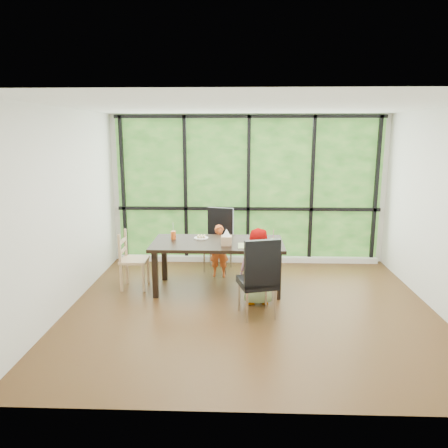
{
  "coord_description": "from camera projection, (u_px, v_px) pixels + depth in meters",
  "views": [
    {
      "loc": [
        -0.17,
        -5.5,
        2.38
      ],
      "look_at": [
        -0.39,
        0.62,
        1.05
      ],
      "focal_mm": 34.07,
      "sensor_mm": 36.0,
      "label": 1
    }
  ],
  "objects": [
    {
      "name": "straw_pink",
      "position": [
        273.0,
        236.0,
        6.09
      ],
      "size": [
        0.01,
        0.04,
        0.2
      ],
      "primitive_type": "cylinder",
      "rotation": [
        0.14,
        0.0,
        0.0
      ],
      "color": "pink",
      "rests_on": "green_cup"
    },
    {
      "name": "plate_far",
      "position": [
        201.0,
        238.0,
        6.65
      ],
      "size": [
        0.22,
        0.22,
        0.01
      ],
      "primitive_type": "cylinder",
      "color": "white",
      "rests_on": "dining_table"
    },
    {
      "name": "chair_end_beech",
      "position": [
        134.0,
        260.0,
        6.54
      ],
      "size": [
        0.4,
        0.42,
        0.9
      ],
      "primitive_type": "cube",
      "rotation": [
        0.0,
        0.0,
        1.58
      ],
      "color": "tan",
      "rests_on": "ground"
    },
    {
      "name": "window_sill",
      "position": [
        248.0,
        259.0,
        7.96
      ],
      "size": [
        4.8,
        0.12,
        0.1
      ],
      "primitive_type": "cube",
      "color": "silver",
      "rests_on": "ground"
    },
    {
      "name": "crepe_rolls_near",
      "position": [
        254.0,
        244.0,
        6.2
      ],
      "size": [
        0.1,
        0.12,
        0.04
      ],
      "primitive_type": null,
      "color": "tan",
      "rests_on": "plate_near"
    },
    {
      "name": "orange_cup",
      "position": [
        173.0,
        235.0,
        6.6
      ],
      "size": [
        0.08,
        0.08,
        0.13
      ],
      "primitive_type": "cylinder",
      "color": "#DC571E",
      "rests_on": "dining_table"
    },
    {
      "name": "back_wall",
      "position": [
        248.0,
        189.0,
        7.79
      ],
      "size": [
        5.0,
        0.0,
        5.0
      ],
      "primitive_type": "plane",
      "rotation": [
        1.57,
        0.0,
        0.0
      ],
      "color": "silver",
      "rests_on": "ground"
    },
    {
      "name": "child_older",
      "position": [
        258.0,
        266.0,
        5.93
      ],
      "size": [
        0.57,
        0.41,
        1.08
      ],
      "primitive_type": "imported",
      "rotation": [
        0.0,
        0.0,
        3.26
      ],
      "color": "gray",
      "rests_on": "ground"
    },
    {
      "name": "plate_near",
      "position": [
        254.0,
        245.0,
        6.21
      ],
      "size": [
        0.23,
        0.23,
        0.01
      ],
      "primitive_type": "cylinder",
      "color": "white",
      "rests_on": "dining_table"
    },
    {
      "name": "child_toddler",
      "position": [
        219.0,
        251.0,
        7.07
      ],
      "size": [
        0.33,
        0.23,
        0.88
      ],
      "primitive_type": "imported",
      "rotation": [
        0.0,
        0.0,
        -0.06
      ],
      "color": "#D05522",
      "rests_on": "ground"
    },
    {
      "name": "dining_table",
      "position": [
        218.0,
        265.0,
        6.52
      ],
      "size": [
        2.03,
        1.08,
        0.75
      ],
      "primitive_type": "cube",
      "rotation": [
        0.0,
        0.0,
        0.05
      ],
      "color": "black",
      "rests_on": "ground"
    },
    {
      "name": "tissue_box",
      "position": [
        226.0,
        241.0,
        6.25
      ],
      "size": [
        0.16,
        0.16,
        0.13
      ],
      "primitive_type": "cube",
      "color": "tan",
      "rests_on": "dining_table"
    },
    {
      "name": "ground",
      "position": [
        250.0,
        308.0,
        5.87
      ],
      "size": [
        5.0,
        5.0,
        0.0
      ],
      "primitive_type": "plane",
      "color": "black",
      "rests_on": "ground"
    },
    {
      "name": "window_mullions",
      "position": [
        248.0,
        190.0,
        7.73
      ],
      "size": [
        4.8,
        0.06,
        2.65
      ],
      "primitive_type": null,
      "color": "black",
      "rests_on": "back_wall"
    },
    {
      "name": "tissue",
      "position": [
        226.0,
        233.0,
        6.22
      ],
      "size": [
        0.12,
        0.12,
        0.11
      ],
      "primitive_type": "cone",
      "color": "white",
      "rests_on": "tissue_box"
    },
    {
      "name": "straw_white",
      "position": [
        173.0,
        229.0,
        6.57
      ],
      "size": [
        0.01,
        0.04,
        0.2
      ],
      "primitive_type": "cylinder",
      "rotation": [
        0.14,
        0.0,
        0.0
      ],
      "color": "white",
      "rests_on": "orange_cup"
    },
    {
      "name": "green_cup",
      "position": [
        273.0,
        243.0,
        6.11
      ],
      "size": [
        0.08,
        0.08,
        0.13
      ],
      "primitive_type": "cylinder",
      "color": "#51B029",
      "rests_on": "dining_table"
    },
    {
      "name": "placemat",
      "position": [
        253.0,
        246.0,
        6.2
      ],
      "size": [
        0.43,
        0.31,
        0.01
      ],
      "primitive_type": "cube",
      "color": "tan",
      "rests_on": "dining_table"
    },
    {
      "name": "crepe_rolls_far",
      "position": [
        201.0,
        236.0,
        6.64
      ],
      "size": [
        0.15,
        0.12,
        0.04
      ],
      "primitive_type": null,
      "color": "tan",
      "rests_on": "plate_far"
    },
    {
      "name": "foliage_backdrop",
      "position": [
        248.0,
        190.0,
        7.77
      ],
      "size": [
        4.8,
        0.02,
        2.65
      ],
      "primitive_type": "cube",
      "color": "#1E4717",
      "rests_on": "back_wall"
    },
    {
      "name": "chair_window_leather",
      "position": [
        218.0,
        240.0,
        7.39
      ],
      "size": [
        0.55,
        0.55,
        1.08
      ],
      "primitive_type": "cube",
      "rotation": [
        0.0,
        0.0,
        -0.22
      ],
      "color": "black",
      "rests_on": "ground"
    },
    {
      "name": "chair_interior_leather",
      "position": [
        257.0,
        277.0,
        5.52
      ],
      "size": [
        0.56,
        0.56,
        1.08
      ],
      "primitive_type": "cube",
      "rotation": [
        0.0,
        0.0,
        3.41
      ],
      "color": "black",
      "rests_on": "ground"
    }
  ]
}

